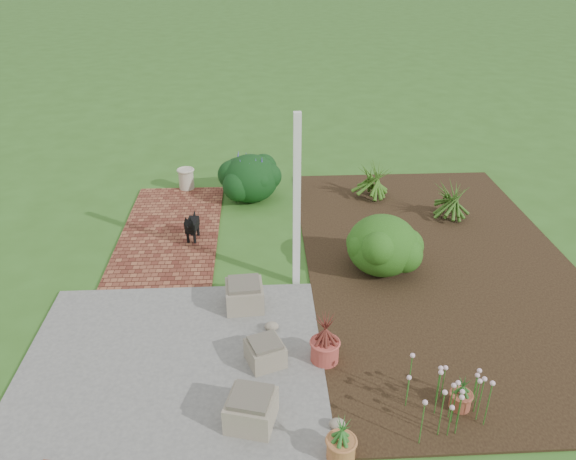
{
  "coord_description": "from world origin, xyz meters",
  "views": [
    {
      "loc": [
        -0.18,
        -6.64,
        4.46
      ],
      "look_at": [
        0.2,
        0.4,
        0.7
      ],
      "focal_mm": 35.0,
      "sensor_mm": 36.0,
      "label": 1
    }
  ],
  "objects_px": {
    "black_dog": "(192,225)",
    "cream_ceramic_urn": "(186,179)",
    "evergreen_shrub": "(383,244)",
    "stone_trough_near": "(251,410)"
  },
  "relations": [
    {
      "from": "black_dog",
      "to": "cream_ceramic_urn",
      "type": "bearing_deg",
      "value": 105.86
    },
    {
      "from": "black_dog",
      "to": "cream_ceramic_urn",
      "type": "relative_size",
      "value": 1.39
    },
    {
      "from": "cream_ceramic_urn",
      "to": "evergreen_shrub",
      "type": "distance_m",
      "value": 4.48
    },
    {
      "from": "evergreen_shrub",
      "to": "black_dog",
      "type": "bearing_deg",
      "value": 160.15
    },
    {
      "from": "stone_trough_near",
      "to": "cream_ceramic_urn",
      "type": "height_order",
      "value": "cream_ceramic_urn"
    },
    {
      "from": "black_dog",
      "to": "cream_ceramic_urn",
      "type": "xyz_separation_m",
      "value": [
        -0.31,
        2.11,
        -0.08
      ]
    },
    {
      "from": "stone_trough_near",
      "to": "evergreen_shrub",
      "type": "bearing_deg",
      "value": 56.26
    },
    {
      "from": "stone_trough_near",
      "to": "evergreen_shrub",
      "type": "distance_m",
      "value": 3.42
    },
    {
      "from": "evergreen_shrub",
      "to": "cream_ceramic_urn",
      "type": "bearing_deg",
      "value": 135.29
    },
    {
      "from": "cream_ceramic_urn",
      "to": "black_dog",
      "type": "bearing_deg",
      "value": -81.53
    }
  ]
}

